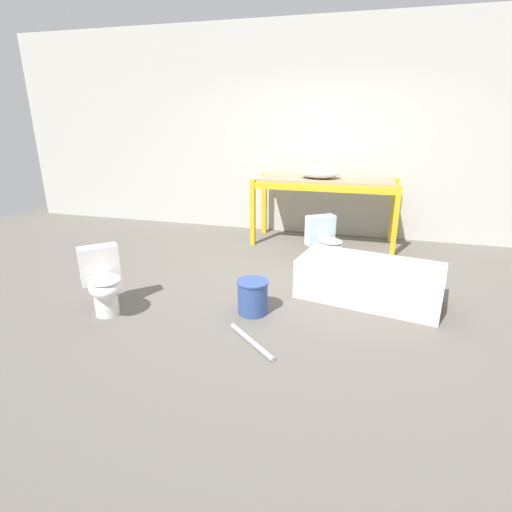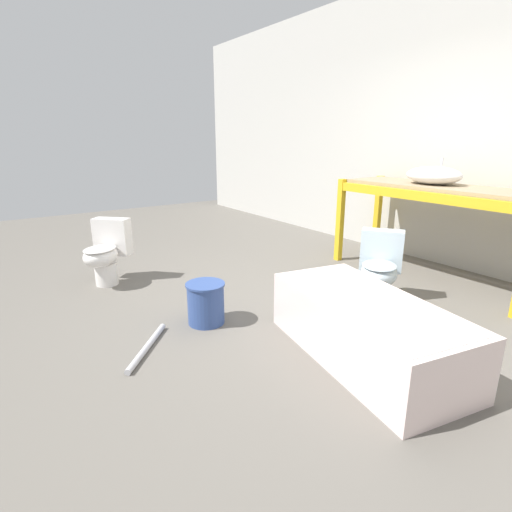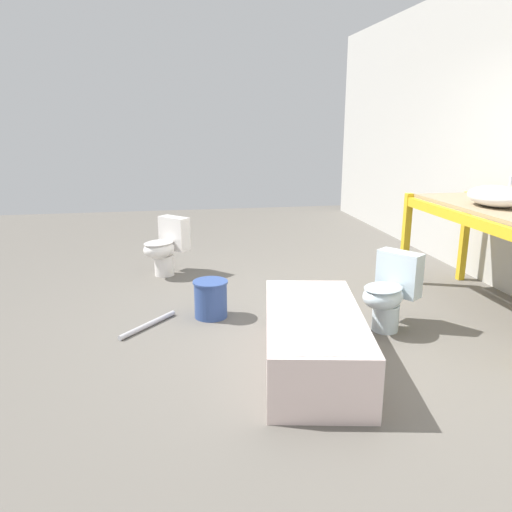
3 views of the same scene
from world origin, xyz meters
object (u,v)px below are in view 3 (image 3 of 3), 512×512
at_px(bathtub_main, 313,336).
at_px(toilet_near, 165,246).
at_px(sink_basin, 496,196).
at_px(bucket_white, 211,298).
at_px(toilet_far, 389,292).

distance_m(bathtub_main, toilet_near, 2.67).
relative_size(sink_basin, bucket_white, 1.69).
bearing_deg(bucket_white, bathtub_main, 30.23).
xyz_separation_m(toilet_near, bucket_white, (1.38, 0.39, -0.16)).
bearing_deg(bathtub_main, sink_basin, 123.94).
relative_size(toilet_near, bucket_white, 1.93).
distance_m(bathtub_main, toilet_far, 0.98).
relative_size(toilet_far, bucket_white, 1.93).
xyz_separation_m(sink_basin, bucket_white, (-0.29, -2.49, -0.89)).
distance_m(toilet_near, toilet_far, 2.65).
bearing_deg(toilet_far, bucket_white, -145.99).
xyz_separation_m(bathtub_main, toilet_near, (-2.47, -1.02, 0.09)).
xyz_separation_m(sink_basin, toilet_near, (-1.68, -2.88, -0.74)).
xyz_separation_m(bathtub_main, toilet_far, (-0.55, 0.81, 0.09)).
bearing_deg(sink_basin, bucket_white, -96.72).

